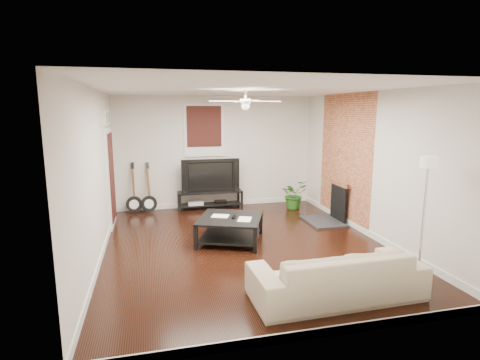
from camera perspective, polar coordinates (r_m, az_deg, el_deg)
The scene contains 14 objects.
room at distance 6.73m, azimuth 0.80°, elevation 1.49°, with size 5.01×6.01×2.81m.
brick_accent at distance 8.57m, azimuth 15.45°, elevation 3.06°, with size 0.02×2.20×2.80m, color #A55935.
fireplace at distance 8.60m, azimuth 13.46°, elevation -3.19°, with size 0.80×1.10×0.92m, color black.
window_back at distance 9.52m, azimuth -5.42°, elevation 7.42°, with size 1.00×0.06×1.30m, color black.
door_left at distance 8.46m, azimuth -18.91°, elevation 1.76°, with size 0.08×1.00×2.50m, color white.
tv_stand at distance 9.59m, azimuth -4.50°, elevation -2.97°, with size 1.60×0.43×0.45m, color black.
tv at distance 9.48m, azimuth -4.57°, elevation 0.80°, with size 1.44×0.19×0.83m, color black.
coffee_table at distance 7.21m, azimuth -1.47°, elevation -7.41°, with size 1.13×1.13×0.47m, color black.
sofa at distance 5.29m, azimuth 14.30°, elevation -13.51°, with size 2.26×0.89×0.66m, color tan.
floor_lamp at distance 5.90m, azimuth 25.86°, elevation -5.61°, with size 0.30×0.30×1.85m, color silver, non-canonical shape.
potted_plant at distance 9.62m, azimuth 8.12°, elevation -2.14°, with size 0.66×0.57×0.73m, color #25621C.
guitar_left at distance 9.38m, azimuth -15.77°, elevation -1.18°, with size 0.38×0.27×1.24m, color black, non-canonical shape.
guitar_right at distance 9.34m, azimuth -13.63°, elevation -1.13°, with size 0.38×0.27×1.24m, color black, non-canonical shape.
ceiling_fan at distance 6.64m, azimuth 0.82°, elevation 11.77°, with size 1.24×1.24×0.32m, color white, non-canonical shape.
Camera 1 is at (-1.64, -6.44, 2.45)m, focal length 28.35 mm.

